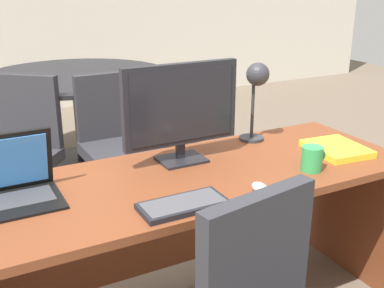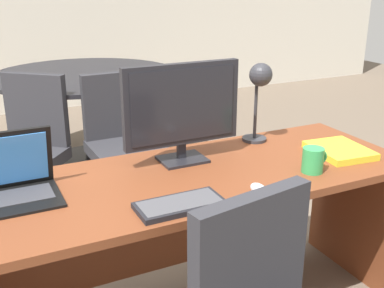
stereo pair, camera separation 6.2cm
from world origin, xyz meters
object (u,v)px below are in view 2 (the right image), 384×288
at_px(desk, 190,214).
at_px(laptop, 10,177).
at_px(monitor, 182,108).
at_px(keyboard, 180,205).
at_px(mouse, 259,189).
at_px(desk_lamp, 260,85).
at_px(meeting_chair_far, 28,161).
at_px(meeting_chair_near, 125,155).
at_px(book, 340,150).
at_px(meeting_table, 86,95).
at_px(coffee_mug, 313,160).

xyz_separation_m(desk, laptop, (-0.70, 0.06, 0.28)).
height_order(monitor, laptop, monitor).
relative_size(keyboard, mouse, 3.56).
height_order(desk_lamp, meeting_chair_far, desk_lamp).
height_order(desk, mouse, mouse).
distance_m(desk_lamp, meeting_chair_near, 1.27).
xyz_separation_m(mouse, book, (0.57, 0.20, -0.00)).
distance_m(desk_lamp, meeting_table, 2.00).
bearing_deg(coffee_mug, meeting_chair_near, 103.76).
distance_m(laptop, mouse, 0.92).
relative_size(desk_lamp, book, 1.31).
height_order(mouse, meeting_table, mouse).
relative_size(book, coffee_mug, 2.53).
distance_m(desk_lamp, meeting_chair_far, 1.69).
distance_m(mouse, book, 0.61).
bearing_deg(meeting_chair_far, mouse, -70.22).
bearing_deg(meeting_chair_near, monitor, -94.12).
height_order(desk_lamp, meeting_table, desk_lamp).
bearing_deg(coffee_mug, desk_lamp, 89.64).
xyz_separation_m(mouse, meeting_table, (-0.06, 2.42, -0.16)).
height_order(laptop, meeting_table, laptop).
height_order(monitor, mouse, monitor).
distance_m(monitor, meeting_chair_near, 1.26).
distance_m(desk, desk_lamp, 0.69).
bearing_deg(coffee_mug, meeting_table, 99.10).
bearing_deg(mouse, monitor, 104.81).
bearing_deg(coffee_mug, keyboard, -175.17).
bearing_deg(mouse, meeting_chair_far, 109.78).
xyz_separation_m(mouse, desk_lamp, (0.32, 0.50, 0.26)).
height_order(keyboard, meeting_table, meeting_table).
bearing_deg(book, monitor, 161.16).
bearing_deg(meeting_chair_near, coffee_mug, -76.24).
xyz_separation_m(desk, book, (0.70, -0.13, 0.22)).
bearing_deg(laptop, monitor, 3.66).
bearing_deg(laptop, meeting_chair_far, 81.47).
relative_size(monitor, meeting_table, 0.35).
distance_m(monitor, keyboard, 0.51).
xyz_separation_m(monitor, desk_lamp, (0.44, 0.07, 0.04)).
xyz_separation_m(desk, meeting_chair_far, (-0.50, 1.42, -0.17)).
relative_size(monitor, mouse, 5.97).
height_order(monitor, keyboard, monitor).
distance_m(monitor, desk_lamp, 0.44).
distance_m(monitor, mouse, 0.50).
bearing_deg(meeting_table, desk_lamp, -78.87).
height_order(mouse, coffee_mug, coffee_mug).
bearing_deg(desk, monitor, 82.88).
relative_size(mouse, meeting_chair_near, 0.10).
bearing_deg(meeting_chair_far, monitor, -68.65).
bearing_deg(meeting_chair_far, laptop, -98.53).
xyz_separation_m(desk, coffee_mug, (0.45, -0.24, 0.26)).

